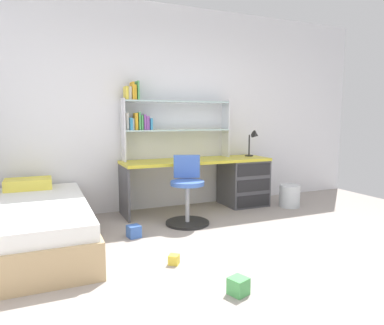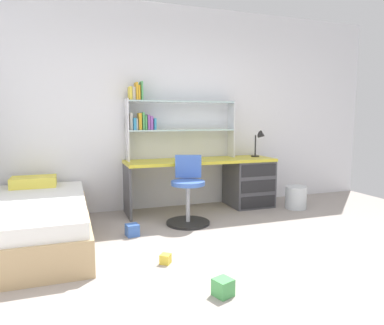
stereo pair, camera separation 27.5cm
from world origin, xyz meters
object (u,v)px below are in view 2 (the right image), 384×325
object	(u,v)px
swivel_chair	(188,197)
waste_bin	(296,197)
desk	(237,179)
bed_platform	(28,222)
toy_block_yellow_2	(166,259)
toy_block_blue_1	(132,230)
bookshelf_hutch	(167,117)
toy_block_green_0	(223,287)
desk_lamp	(260,139)

from	to	relation	value
swivel_chair	waste_bin	world-z (taller)	swivel_chair
desk	waste_bin	xyz separation A→B (m)	(0.73, -0.39, -0.23)
bed_platform	waste_bin	xyz separation A→B (m)	(3.38, 0.29, -0.07)
bed_platform	toy_block_yellow_2	bearing A→B (deg)	-38.09
desk	toy_block_blue_1	distance (m)	1.84
bookshelf_hutch	bed_platform	world-z (taller)	bookshelf_hutch
toy_block_green_0	bed_platform	bearing A→B (deg)	131.62
waste_bin	swivel_chair	bearing A→B (deg)	-174.63
waste_bin	desk	bearing A→B (deg)	151.95
bookshelf_hutch	toy_block_blue_1	size ratio (longest dim) A/B	11.85
waste_bin	bed_platform	bearing A→B (deg)	-175.03
desk_lamp	waste_bin	distance (m)	0.96
desk	waste_bin	bearing A→B (deg)	-28.05
swivel_chair	toy_block_blue_1	distance (m)	0.80
bookshelf_hutch	swivel_chair	xyz separation A→B (m)	(0.06, -0.72, -0.94)
desk	toy_block_green_0	size ratio (longest dim) A/B	16.73
swivel_chair	toy_block_blue_1	bearing A→B (deg)	-161.49
swivel_chair	toy_block_green_0	world-z (taller)	swivel_chair
waste_bin	toy_block_yellow_2	world-z (taller)	waste_bin
waste_bin	toy_block_green_0	size ratio (longest dim) A/B	2.55
toy_block_blue_1	toy_block_yellow_2	size ratio (longest dim) A/B	1.54
swivel_chair	toy_block_green_0	xyz separation A→B (m)	(-0.32, -1.73, -0.26)
toy_block_green_0	toy_block_blue_1	bearing A→B (deg)	104.76
desk	bookshelf_hutch	distance (m)	1.33
waste_bin	toy_block_blue_1	bearing A→B (deg)	-170.54
desk	toy_block_blue_1	bearing A→B (deg)	-154.34
swivel_chair	toy_block_green_0	distance (m)	1.77
desk_lamp	waste_bin	xyz separation A→B (m)	(0.34, -0.42, -0.80)
bookshelf_hutch	toy_block_green_0	size ratio (longest dim) A/B	12.38
swivel_chair	desk_lamp	bearing A→B (deg)	23.73
toy_block_green_0	toy_block_blue_1	size ratio (longest dim) A/B	0.96
desk_lamp	toy_block_yellow_2	world-z (taller)	desk_lamp
bookshelf_hutch	swivel_chair	bearing A→B (deg)	-85.43
desk	desk_lamp	world-z (taller)	desk_lamp
bed_platform	toy_block_green_0	distance (m)	2.13
desk_lamp	toy_block_blue_1	world-z (taller)	desk_lamp
toy_block_blue_1	bookshelf_hutch	bearing A→B (deg)	55.68
desk_lamp	swivel_chair	xyz separation A→B (m)	(-1.31, -0.58, -0.63)
desk	toy_block_green_0	distance (m)	2.61
bed_platform	toy_block_blue_1	bearing A→B (deg)	-5.61
bookshelf_hutch	toy_block_blue_1	world-z (taller)	bookshelf_hutch
bookshelf_hutch	swivel_chair	distance (m)	1.19
desk	swivel_chair	xyz separation A→B (m)	(-0.92, -0.55, -0.07)
toy_block_yellow_2	bed_platform	bearing A→B (deg)	141.91
waste_bin	toy_block_green_0	world-z (taller)	waste_bin
bookshelf_hutch	toy_block_yellow_2	distance (m)	2.22
toy_block_blue_1	bed_platform	bearing A→B (deg)	174.39
bookshelf_hutch	toy_block_yellow_2	xyz separation A→B (m)	(-0.51, -1.78, -1.23)
toy_block_green_0	toy_block_blue_1	distance (m)	1.54
desk	bed_platform	bearing A→B (deg)	-165.52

